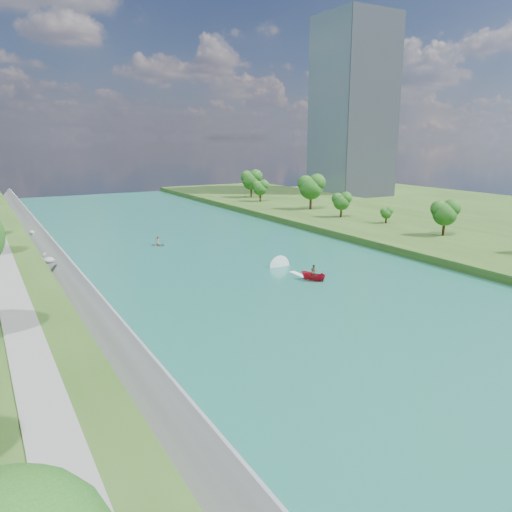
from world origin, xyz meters
TOP-DOWN VIEW (x-y plane):
  - ground at (0.00, 0.00)m, footprint 260.00×260.00m
  - river_water at (0.00, 20.00)m, footprint 55.00×240.00m
  - berm_east at (49.50, 20.00)m, footprint 44.00×240.00m
  - riprap_bank at (-25.84, 18.61)m, footprint 4.09×236.00m
  - riverside_path at (-32.50, 20.00)m, footprint 3.00×200.00m
  - office_tower at (82.50, 95.00)m, footprint 22.00×22.00m
  - trees_east at (40.95, 44.95)m, footprint 9.89×135.80m
  - motorboat at (5.73, 12.55)m, footprint 3.60×18.69m
  - raft at (-5.78, 44.00)m, footprint 3.00×2.99m

SIDE VIEW (x-z plane):
  - ground at x=0.00m, z-range 0.00..0.00m
  - river_water at x=0.00m, z-range 0.00..0.10m
  - raft at x=-5.78m, z-range -0.37..1.36m
  - motorboat at x=5.73m, z-range -0.35..1.75m
  - berm_east at x=49.50m, z-range 0.00..1.50m
  - riprap_bank at x=-25.84m, z-range -0.27..3.86m
  - riverside_path at x=-32.50m, z-range 3.50..3.60m
  - trees_east at x=40.95m, z-range 0.48..11.23m
  - office_tower at x=82.50m, z-range 0.00..60.00m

